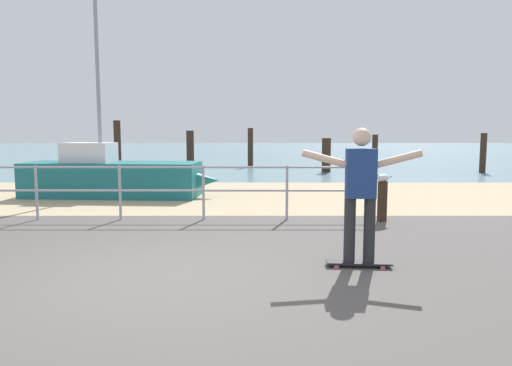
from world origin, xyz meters
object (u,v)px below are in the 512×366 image
skateboarder (359,187)px  bollard_short (381,202)px  skateboard (357,263)px  sailboat (117,177)px  seagull (381,177)px

skateboarder → bollard_short: skateboarder is taller
skateboard → bollard_short: bearing=69.9°
sailboat → seagull: sailboat is taller
skateboard → skateboarder: (-0.00, 0.00, 0.95)m
bollard_short → seagull: seagull is taller
skateboarder → bollard_short: bearing=69.9°
bollard_short → skateboarder: bearing=-110.1°
sailboat → bollard_short: size_ratio=6.56×
skateboard → skateboarder: bearing=180.0°
sailboat → bollard_short: (5.88, -3.32, -0.14)m
sailboat → skateboarder: size_ratio=3.04×
skateboard → bollard_short: bollard_short is taller
skateboarder → seagull: skateboarder is taller
skateboarder → seagull: (1.07, 2.94, -0.18)m
bollard_short → skateboard: bearing=-110.1°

